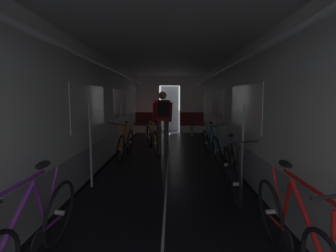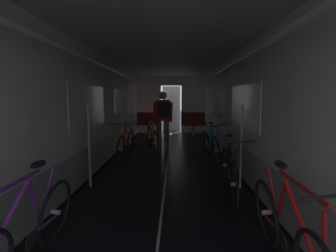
# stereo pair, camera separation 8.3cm
# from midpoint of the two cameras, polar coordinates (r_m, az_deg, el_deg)

# --- Properties ---
(train_car_shell) EXTENTS (3.14, 12.34, 2.57)m
(train_car_shell) POSITION_cam_midpoint_polar(r_m,az_deg,el_deg) (5.70, -0.50, 8.17)
(train_car_shell) COLOR black
(train_car_shell) RESTS_ON ground
(bench_seat_far_left) EXTENTS (0.98, 0.51, 0.95)m
(bench_seat_far_left) POSITION_cam_midpoint_polar(r_m,az_deg,el_deg) (10.26, -4.96, 0.97)
(bench_seat_far_left) COLOR gray
(bench_seat_far_left) RESTS_ON ground
(bench_seat_far_right) EXTENTS (0.98, 0.51, 0.95)m
(bench_seat_far_right) POSITION_cam_midpoint_polar(r_m,az_deg,el_deg) (10.24, 5.12, 0.95)
(bench_seat_far_right) COLOR gray
(bench_seat_far_right) RESTS_ON ground
(bicycle_red) EXTENTS (0.44, 1.69, 0.96)m
(bicycle_red) POSITION_cam_midpoint_polar(r_m,az_deg,el_deg) (2.53, 25.27, -20.74)
(bicycle_red) COLOR black
(bicycle_red) RESTS_ON ground
(bicycle_purple) EXTENTS (0.44, 1.69, 0.96)m
(bicycle_purple) POSITION_cam_midpoint_polar(r_m,az_deg,el_deg) (2.59, -29.08, -20.37)
(bicycle_purple) COLOR black
(bicycle_purple) RESTS_ON ground
(bicycle_black) EXTENTS (0.44, 1.69, 0.95)m
(bicycle_black) POSITION_cam_midpoint_polar(r_m,az_deg,el_deg) (4.17, 13.41, -9.54)
(bicycle_black) COLOR black
(bicycle_black) RESTS_ON ground
(bicycle_teal) EXTENTS (0.49, 1.70, 0.96)m
(bicycle_teal) POSITION_cam_midpoint_polar(r_m,az_deg,el_deg) (6.37, 9.30, -4.03)
(bicycle_teal) COLOR black
(bicycle_teal) RESTS_ON ground
(bicycle_orange) EXTENTS (0.44, 1.69, 0.95)m
(bicycle_orange) POSITION_cam_midpoint_polar(r_m,az_deg,el_deg) (6.51, -9.82, -3.80)
(bicycle_orange) COLOR black
(bicycle_orange) RESTS_ON ground
(person_cyclist_aisle) EXTENTS (0.56, 0.44, 1.69)m
(person_cyclist_aisle) POSITION_cam_midpoint_polar(r_m,az_deg,el_deg) (6.85, -1.53, 2.12)
(person_cyclist_aisle) COLOR brown
(person_cyclist_aisle) RESTS_ON ground
(bicycle_yellow_in_aisle) EXTENTS (0.55, 1.65, 0.94)m
(bicycle_yellow_in_aisle) POSITION_cam_midpoint_polar(r_m,az_deg,el_deg) (7.21, -3.86, -2.74)
(bicycle_yellow_in_aisle) COLOR black
(bicycle_yellow_in_aisle) RESTS_ON ground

